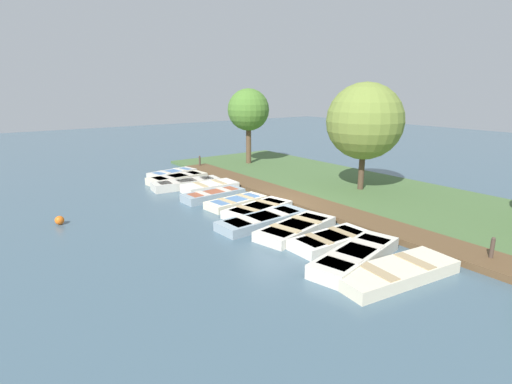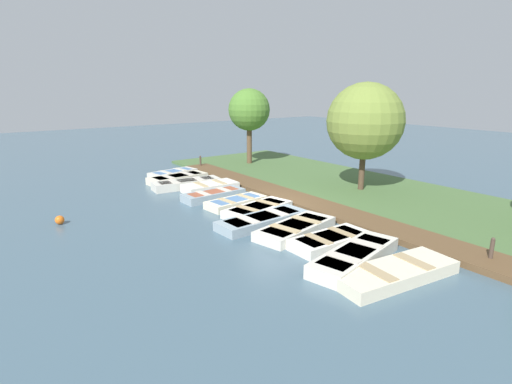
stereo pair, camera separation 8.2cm
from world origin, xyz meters
TOP-DOWN VIEW (x-y plane):
  - ground_plane at (0.00, 0.00)m, footprint 80.00×80.00m
  - shore_bank at (-5.00, 0.00)m, footprint 8.00×24.00m
  - dock_walkway at (-1.56, 0.00)m, footprint 1.48×19.09m
  - rowboat_0 at (0.75, -7.94)m, footprint 2.85×1.55m
  - rowboat_1 at (1.07, -6.65)m, footprint 3.24×1.47m
  - rowboat_2 at (1.25, -5.22)m, footprint 3.46×1.32m
  - rowboat_3 at (0.64, -3.90)m, footprint 2.64×1.32m
  - rowboat_4 at (1.20, -2.60)m, footprint 2.92×1.13m
  - rowboat_5 at (0.99, -1.07)m, footprint 2.74×1.32m
  - rowboat_6 at (0.84, 0.30)m, footprint 3.16×1.73m
  - rowboat_7 at (1.51, 1.51)m, footprint 3.64×1.36m
  - rowboat_8 at (1.13, 2.91)m, footprint 3.41×1.90m
  - rowboat_9 at (0.99, 4.41)m, footprint 2.75×1.17m
  - rowboat_10 at (1.40, 5.76)m, footprint 3.70×1.85m
  - rowboat_11 at (1.28, 7.03)m, footprint 3.69×1.66m
  - mooring_post_near at (-1.65, -9.14)m, footprint 0.12×0.12m
  - mooring_post_far at (-1.65, 8.09)m, footprint 0.12×0.12m
  - buoy at (7.56, -2.92)m, footprint 0.33×0.33m
  - park_tree_far_left at (-4.78, -8.30)m, footprint 2.62×2.62m
  - park_tree_left at (-5.16, 0.51)m, footprint 3.56×3.56m

SIDE VIEW (x-z plane):
  - ground_plane at x=0.00m, z-range 0.00..0.00m
  - shore_bank at x=-5.00m, z-range 0.00..0.15m
  - dock_walkway at x=-1.56m, z-range 0.00..0.21m
  - buoy at x=7.56m, z-range 0.00..0.33m
  - rowboat_6 at x=0.84m, z-range 0.00..0.34m
  - rowboat_5 at x=0.99m, z-range 0.00..0.34m
  - rowboat_8 at x=1.13m, z-range 0.00..0.36m
  - rowboat_7 at x=1.51m, z-range 0.00..0.36m
  - rowboat_9 at x=0.99m, z-range 0.00..0.36m
  - rowboat_11 at x=1.28m, z-range 0.00..0.37m
  - rowboat_4 at x=1.20m, z-range 0.00..0.37m
  - rowboat_0 at x=0.75m, z-range 0.00..0.38m
  - rowboat_1 at x=1.07m, z-range 0.00..0.39m
  - rowboat_2 at x=1.25m, z-range 0.00..0.42m
  - rowboat_3 at x=0.64m, z-range 0.00..0.42m
  - rowboat_10 at x=1.40m, z-range 0.00..0.42m
  - mooring_post_near at x=-1.65m, z-range 0.00..0.83m
  - mooring_post_far at x=-1.65m, z-range 0.00..0.83m
  - park_tree_left at x=-5.16m, z-range 0.80..5.97m
  - park_tree_far_left at x=-4.78m, z-range 1.09..5.96m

